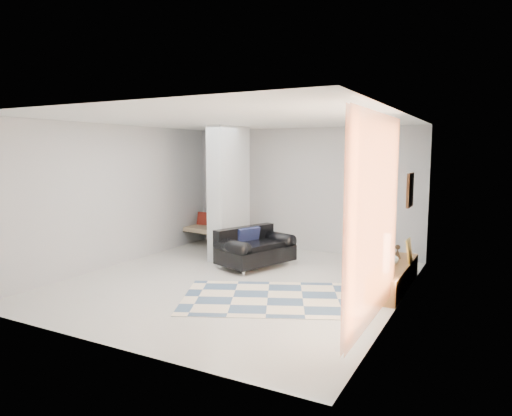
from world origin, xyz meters
The scene contains 17 objects.
floor centered at (0.00, 0.00, 0.00)m, with size 6.00×6.00×0.00m, color beige.
ceiling centered at (0.00, 0.00, 2.80)m, with size 6.00×6.00×0.00m, color white.
wall_back centered at (0.00, 3.00, 1.40)m, with size 6.00×6.00×0.00m, color #B0B2B5.
wall_front centered at (0.00, -3.00, 1.40)m, with size 6.00×6.00×0.00m, color #B0B2B5.
wall_left centered at (-2.75, 0.00, 1.40)m, with size 6.00×6.00×0.00m, color #B0B2B5.
wall_right centered at (2.75, 0.00, 1.40)m, with size 6.00×6.00×0.00m, color #B0B2B5.
partition_column centered at (-1.10, 1.60, 1.40)m, with size 0.35×1.20×2.80m, color #B4B9BB.
hallway_door centered at (-2.10, 2.96, 1.02)m, with size 0.85×0.06×2.04m, color white.
curtain centered at (2.67, -1.15, 1.45)m, with size 2.55×2.55×0.00m, color orange.
wall_art centered at (2.72, 0.90, 1.65)m, with size 0.04×0.45×0.55m, color #321B0D.
media_console centered at (2.52, 0.90, 0.20)m, with size 0.45×2.06×0.80m.
loveseat centered at (-0.25, 1.12, 0.36)m, with size 1.31×1.68×0.76m.
daybed centered at (-1.92, 2.47, 0.41)m, with size 2.05×1.06×0.77m.
area_rug centered at (0.90, -0.56, 0.01)m, with size 2.62×1.74×0.01m, color beige.
cylinder_lamp centered at (2.50, 0.34, 0.70)m, with size 0.11×0.11×0.61m, color silver.
bronze_figurine centered at (2.47, 1.40, 0.52)m, with size 0.12×0.12×0.24m, color #312216, non-canonical shape.
vase centered at (2.47, 0.95, 0.51)m, with size 0.21×0.21×0.22m, color white.
Camera 1 is at (3.94, -6.70, 2.26)m, focal length 32.00 mm.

